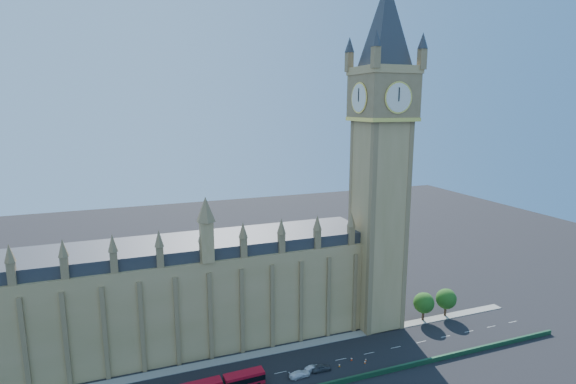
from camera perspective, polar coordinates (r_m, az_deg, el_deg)
name	(u,v)px	position (r m, az deg, el deg)	size (l,w,h in m)	color
ground	(264,376)	(113.29, -3.04, -22.30)	(400.00, 400.00, 0.00)	black
palace_westminster	(143,299)	(122.48, -17.89, -12.80)	(120.00, 20.00, 28.00)	#A3884E
elizabeth_tower	(382,134)	(123.90, 11.79, 7.23)	(20.59, 20.59, 105.00)	#A3884E
kerb_north	(253,355)	(120.98, -4.48, -19.93)	(160.00, 3.00, 0.16)	gray
tree_east_near	(424,302)	(140.53, 16.92, -13.24)	(6.00, 6.00, 8.50)	#382619
tree_east_far	(447,298)	(145.25, 19.49, -12.59)	(6.00, 6.00, 8.50)	#382619
car_grey	(321,368)	(114.71, 4.21, -21.37)	(1.92, 4.76, 1.62)	#43464B
car_silver	(313,368)	(114.70, 3.19, -21.46)	(1.37, 3.94, 1.30)	#AAACB2
car_white	(300,374)	(112.48, 1.49, -22.11)	(2.07, 5.10, 1.48)	white
cone_a	(352,359)	(119.51, 8.08, -20.25)	(0.60, 0.60, 0.78)	black
cone_b	(366,360)	(119.81, 9.84, -20.26)	(0.49, 0.49, 0.66)	black
cone_c	(339,365)	(116.81, 6.55, -21.02)	(0.60, 0.60, 0.77)	black
cone_d	(365,362)	(118.89, 9.74, -20.51)	(0.55, 0.55, 0.69)	black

